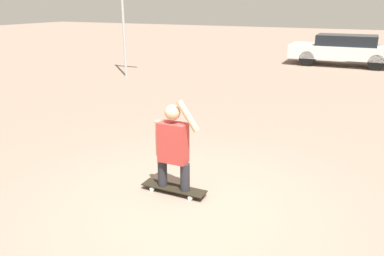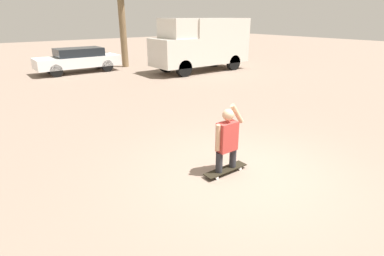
{
  "view_description": "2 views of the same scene",
  "coord_description": "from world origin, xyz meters",
  "px_view_note": "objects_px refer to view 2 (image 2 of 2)",
  "views": [
    {
      "loc": [
        2.04,
        -4.2,
        2.71
      ],
      "look_at": [
        -0.22,
        0.67,
        0.9
      ],
      "focal_mm": 35.0,
      "sensor_mm": 36.0,
      "label": 1
    },
    {
      "loc": [
        -4.12,
        -3.71,
        3.01
      ],
      "look_at": [
        -0.55,
        1.07,
        0.78
      ],
      "focal_mm": 28.0,
      "sensor_mm": 36.0,
      "label": 2
    }
  ],
  "objects_px": {
    "person_skateboarder": "(227,137)",
    "camper_van": "(202,43)",
    "skateboard": "(226,170)",
    "parked_car_white": "(78,59)"
  },
  "relations": [
    {
      "from": "person_skateboarder",
      "to": "camper_van",
      "type": "bearing_deg",
      "value": 53.67
    },
    {
      "from": "person_skateboarder",
      "to": "camper_van",
      "type": "height_order",
      "value": "camper_van"
    },
    {
      "from": "person_skateboarder",
      "to": "parked_car_white",
      "type": "height_order",
      "value": "person_skateboarder"
    },
    {
      "from": "skateboard",
      "to": "person_skateboarder",
      "type": "xyz_separation_m",
      "value": [
        -0.0,
        0.0,
        0.71
      ]
    },
    {
      "from": "skateboard",
      "to": "parked_car_white",
      "type": "height_order",
      "value": "parked_car_white"
    },
    {
      "from": "skateboard",
      "to": "person_skateboarder",
      "type": "bearing_deg",
      "value": 180.0
    },
    {
      "from": "person_skateboarder",
      "to": "camper_van",
      "type": "relative_size",
      "value": 0.23
    },
    {
      "from": "camper_van",
      "to": "parked_car_white",
      "type": "bearing_deg",
      "value": 147.43
    },
    {
      "from": "camper_van",
      "to": "person_skateboarder",
      "type": "bearing_deg",
      "value": -126.33
    },
    {
      "from": "person_skateboarder",
      "to": "camper_van",
      "type": "xyz_separation_m",
      "value": [
        7.31,
        9.94,
        0.82
      ]
    }
  ]
}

